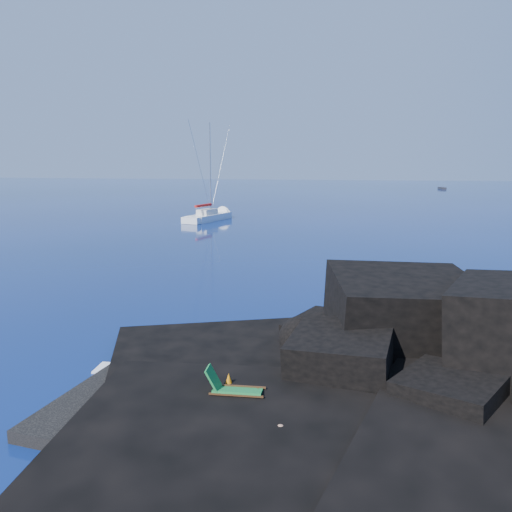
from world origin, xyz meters
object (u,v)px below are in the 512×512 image
at_px(sunbather, 261,429).
at_px(marker_cone, 229,383).
at_px(distant_boat_a, 442,189).
at_px(sailboat, 209,221).
at_px(deck_chair, 238,384).

bearing_deg(sunbather, marker_cone, 112.73).
bearing_deg(distant_boat_a, sunbather, -108.29).
relative_size(sailboat, deck_chair, 7.55).
bearing_deg(deck_chair, distant_boat_a, 75.12).
bearing_deg(distant_boat_a, deck_chair, -108.83).
relative_size(sailboat, sunbather, 6.47).
xyz_separation_m(marker_cone, distant_boat_a, (24.84, 129.87, -0.64)).
relative_size(sunbather, marker_cone, 3.17).
bearing_deg(marker_cone, sailboat, 107.87).
bearing_deg(distant_boat_a, sailboat, -123.15).
relative_size(deck_chair, marker_cone, 2.72).
xyz_separation_m(deck_chair, distant_boat_a, (24.43, 130.42, -0.89)).
xyz_separation_m(deck_chair, sunbather, (0.97, -1.60, -0.36)).
distance_m(sunbather, distant_boat_a, 134.09).
distance_m(deck_chair, marker_cone, 0.72).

